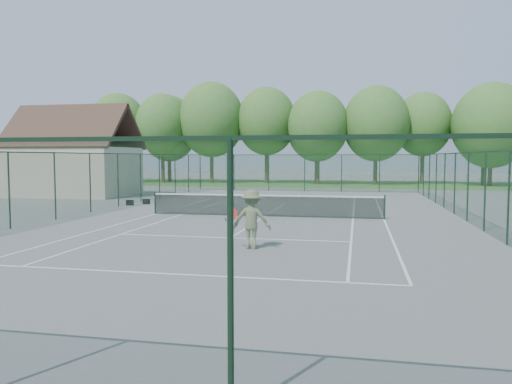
# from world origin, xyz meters

# --- Properties ---
(ground) EXTENTS (140.00, 140.00, 0.00)m
(ground) POSITION_xyz_m (0.00, 0.00, 0.00)
(ground) COLOR slate
(ground) RESTS_ON ground
(grass_far) EXTENTS (80.00, 16.00, 0.01)m
(grass_far) POSITION_xyz_m (0.00, 30.00, 0.01)
(grass_far) COLOR #41772E
(grass_far) RESTS_ON ground
(court_lines) EXTENTS (11.05, 23.85, 0.01)m
(court_lines) POSITION_xyz_m (0.00, 0.00, 0.00)
(court_lines) COLOR white
(court_lines) RESTS_ON ground
(tennis_net) EXTENTS (11.08, 0.08, 1.10)m
(tennis_net) POSITION_xyz_m (0.00, 0.00, 0.58)
(tennis_net) COLOR black
(tennis_net) RESTS_ON ground
(fence_enclosure) EXTENTS (18.05, 36.05, 3.02)m
(fence_enclosure) POSITION_xyz_m (0.00, 0.00, 1.56)
(fence_enclosure) COLOR #18371D
(fence_enclosure) RESTS_ON ground
(utility_building) EXTENTS (8.60, 6.27, 6.63)m
(utility_building) POSITION_xyz_m (-16.00, 10.00, 3.12)
(utility_building) COLOR beige
(utility_building) RESTS_ON ground
(tree_line_far) EXTENTS (39.40, 6.40, 9.70)m
(tree_line_far) POSITION_xyz_m (0.00, 30.00, 5.99)
(tree_line_far) COLOR #442F21
(tree_line_far) RESTS_ON ground
(sports_bag_a) EXTENTS (0.42, 0.27, 0.32)m
(sports_bag_a) POSITION_xyz_m (-8.69, 3.81, 0.16)
(sports_bag_a) COLOR black
(sports_bag_a) RESTS_ON ground
(sports_bag_b) EXTENTS (0.47, 0.38, 0.31)m
(sports_bag_b) POSITION_xyz_m (-8.06, 4.68, 0.16)
(sports_bag_b) COLOR black
(sports_bag_b) RESTS_ON ground
(tennis_player) EXTENTS (1.95, 0.82, 1.82)m
(tennis_player) POSITION_xyz_m (1.14, -8.21, 0.91)
(tennis_player) COLOR #666A49
(tennis_player) RESTS_ON ground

